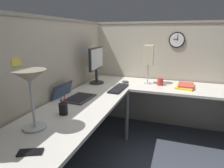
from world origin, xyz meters
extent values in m
plane|color=#383D47|center=(0.00, 0.00, 0.00)|extent=(6.80, 6.80, 0.00)
cube|color=#B7AD99|center=(-0.36, 0.87, 0.78)|extent=(2.57, 0.10, 1.55)
cube|color=gray|center=(-0.36, 0.87, 1.56)|extent=(2.57, 0.12, 0.03)
cube|color=#B7AD99|center=(0.87, -0.27, 0.78)|extent=(0.10, 2.37, 1.55)
cube|color=gray|center=(0.87, -0.27, 1.56)|extent=(0.12, 2.37, 0.03)
cube|color=beige|center=(-0.38, 0.47, 0.71)|extent=(2.35, 0.66, 0.03)
cube|color=beige|center=(0.47, -0.60, 0.71)|extent=(0.66, 1.49, 0.03)
cylinder|color=slate|center=(0.16, 0.16, 0.35)|extent=(0.05, 0.05, 0.70)
cylinder|color=#232326|center=(0.28, 0.64, 0.74)|extent=(0.20, 0.20, 0.02)
cylinder|color=#232326|center=(0.28, 0.64, 0.84)|extent=(0.04, 0.04, 0.20)
cube|color=#232326|center=(0.28, 0.64, 1.08)|extent=(0.46, 0.05, 0.30)
cube|color=silver|center=(0.28, 0.62, 1.08)|extent=(0.42, 0.03, 0.26)
cube|color=#38383D|center=(-0.39, 0.55, 0.74)|extent=(0.35, 0.26, 0.02)
cube|color=black|center=(-0.39, 0.55, 0.75)|extent=(0.30, 0.19, 0.00)
cube|color=#38383D|center=(-0.37, 0.78, 0.77)|extent=(0.34, 0.09, 0.22)
cube|color=#384C72|center=(-0.37, 0.77, 0.77)|extent=(0.31, 0.07, 0.18)
cube|color=black|center=(0.10, 0.26, 0.74)|extent=(0.44, 0.16, 0.02)
ellipsoid|color=#38383D|center=(0.43, 0.26, 0.75)|extent=(0.06, 0.10, 0.03)
cylinder|color=#B7BABF|center=(-1.08, 0.55, 0.74)|extent=(0.17, 0.17, 0.02)
cylinder|color=#B7BABF|center=(-1.08, 0.55, 0.93)|extent=(0.02, 0.02, 0.38)
cone|color=gray|center=(-1.08, 0.55, 1.13)|extent=(0.24, 0.24, 0.09)
cylinder|color=black|center=(-0.79, 0.49, 0.78)|extent=(0.08, 0.08, 0.10)
cylinder|color=#1E1EB2|center=(-0.80, 0.50, 0.84)|extent=(0.01, 0.01, 0.13)
cylinder|color=#B21E1E|center=(-0.78, 0.49, 0.84)|extent=(0.01, 0.02, 0.13)
cylinder|color=#D8591E|center=(-0.79, 0.51, 0.85)|extent=(0.03, 0.03, 0.01)
cube|color=black|center=(-1.35, 0.37, 0.73)|extent=(0.12, 0.16, 0.01)
cube|color=yellow|center=(0.44, -0.54, 0.74)|extent=(0.31, 0.26, 0.02)
cube|color=#BF3F38|center=(0.46, -0.55, 0.76)|extent=(0.27, 0.20, 0.02)
cylinder|color=#B7BABF|center=(0.50, -0.04, 0.74)|extent=(0.11, 0.11, 0.01)
cylinder|color=#B7BABF|center=(0.50, -0.04, 0.87)|extent=(0.02, 0.02, 0.27)
cube|color=beige|center=(0.50, -0.04, 1.13)|extent=(0.13, 0.13, 0.26)
cylinder|color=#B2332D|center=(0.47, -0.22, 0.78)|extent=(0.08, 0.08, 0.10)
cylinder|color=black|center=(0.82, -0.38, 1.32)|extent=(0.03, 0.22, 0.22)
cylinder|color=white|center=(0.80, -0.38, 1.32)|extent=(0.00, 0.19, 0.19)
cube|color=black|center=(0.80, -0.36, 1.33)|extent=(0.00, 0.06, 0.01)
cube|color=black|center=(0.80, -0.39, 1.36)|extent=(0.00, 0.01, 0.08)
cube|color=#EAD84C|center=(-0.92, 0.82, 1.20)|extent=(0.09, 0.00, 0.07)
cube|color=#99B7E5|center=(0.28, 0.82, 1.21)|extent=(0.11, 0.00, 0.07)
camera|label=1|loc=(-2.14, -0.41, 1.43)|focal=30.95mm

